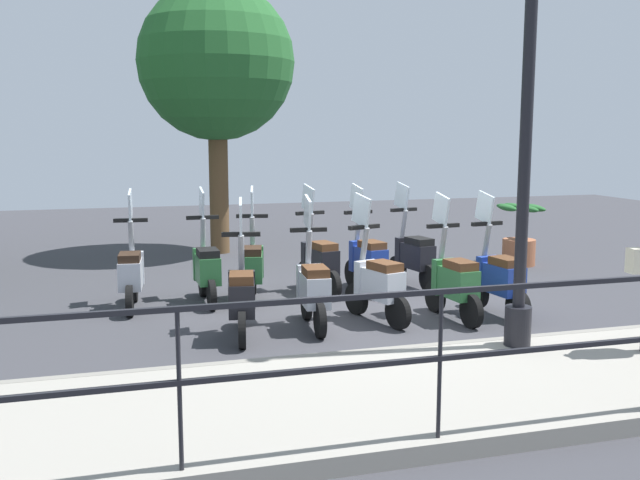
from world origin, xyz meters
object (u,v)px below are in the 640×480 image
at_px(tree_distant, 216,64).
at_px(scooter_far_3, 252,266).
at_px(scooter_near_0, 498,278).
at_px(scooter_far_5, 131,273).
at_px(scooter_far_1, 367,259).
at_px(scooter_far_4, 207,268).
at_px(lamp_post_near, 526,135).
at_px(scooter_near_4, 242,295).
at_px(scooter_near_2, 377,283).
at_px(scooter_far_0, 413,255).
at_px(scooter_near_1, 454,281).
at_px(potted_palm, 519,240).
at_px(scooter_near_3, 313,288).
at_px(scooter_far_2, 319,260).

distance_m(tree_distant, scooter_far_3, 5.07).
xyz_separation_m(scooter_near_0, scooter_far_5, (1.59, 4.40, 0.00)).
distance_m(scooter_far_1, scooter_far_4, 2.29).
height_order(lamp_post_near, scooter_near_4, lamp_post_near).
relative_size(scooter_near_2, scooter_far_5, 1.00).
height_order(scooter_far_0, scooter_far_5, same).
xyz_separation_m(scooter_near_1, scooter_far_4, (1.69, 2.79, 0.00)).
bearing_deg(scooter_far_5, scooter_near_1, -108.31).
distance_m(lamp_post_near, scooter_far_5, 5.20).
distance_m(scooter_near_1, scooter_far_1, 1.81).
distance_m(potted_palm, scooter_far_1, 3.49).
bearing_deg(scooter_near_3, lamp_post_near, -130.89).
distance_m(tree_distant, scooter_far_4, 5.12).
distance_m(scooter_near_1, scooter_far_2, 2.18).
xyz_separation_m(scooter_far_0, scooter_far_2, (-0.03, 1.46, 0.00)).
distance_m(tree_distant, scooter_far_2, 5.03).
relative_size(scooter_near_4, scooter_far_2, 1.00).
bearing_deg(scooter_far_5, scooter_near_4, -140.46).
distance_m(lamp_post_near, scooter_far_4, 4.60).
distance_m(scooter_near_2, scooter_near_3, 0.82).
height_order(scooter_near_2, scooter_far_0, same).
bearing_deg(scooter_near_3, scooter_far_5, 57.02).
bearing_deg(lamp_post_near, scooter_near_4, 58.93).
bearing_deg(scooter_far_1, lamp_post_near, 177.97).
bearing_deg(scooter_far_3, scooter_far_4, 100.88).
distance_m(scooter_near_0, scooter_near_3, 2.38).
relative_size(scooter_near_2, scooter_far_2, 1.00).
bearing_deg(scooter_near_4, scooter_far_0, -46.48).
bearing_deg(scooter_far_3, scooter_far_1, -75.93).
xyz_separation_m(scooter_far_2, scooter_far_5, (-0.20, 2.58, 0.00)).
xyz_separation_m(scooter_near_2, scooter_far_4, (1.52, 1.86, 0.00)).
bearing_deg(scooter_far_2, scooter_near_0, -146.06).
xyz_separation_m(scooter_near_0, scooter_near_1, (-0.04, 0.63, 0.00)).
height_order(scooter_near_0, scooter_near_1, same).
bearing_deg(scooter_near_4, scooter_near_1, -78.90).
bearing_deg(scooter_near_0, scooter_far_3, 53.05).
height_order(scooter_near_1, scooter_far_5, same).
distance_m(scooter_near_3, scooter_far_0, 2.69).
xyz_separation_m(tree_distant, scooter_near_0, (-5.69, -2.68, -3.05)).
height_order(scooter_near_0, scooter_far_5, same).
xyz_separation_m(scooter_near_2, scooter_far_5, (1.46, 2.84, 0.00)).
distance_m(potted_palm, scooter_far_4, 5.69).
height_order(scooter_far_2, scooter_far_3, same).
relative_size(scooter_near_0, scooter_near_2, 1.00).
distance_m(scooter_near_3, scooter_far_4, 1.90).
bearing_deg(scooter_far_1, scooter_near_0, -155.54).
distance_m(lamp_post_near, potted_palm, 5.69).
distance_m(potted_palm, scooter_near_2, 4.65).
bearing_deg(scooter_far_3, scooter_far_2, -69.08).
distance_m(scooter_near_4, scooter_far_4, 1.75).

